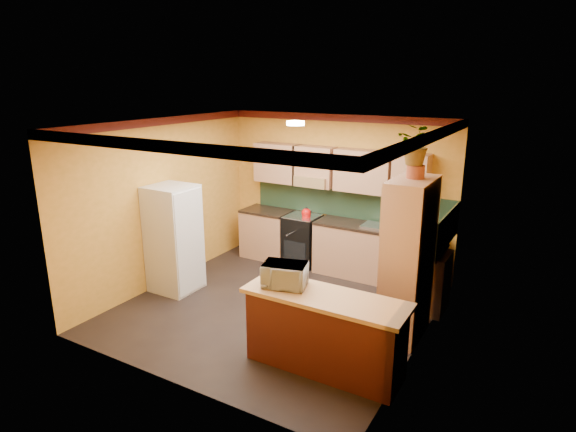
% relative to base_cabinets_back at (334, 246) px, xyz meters
% --- Properties ---
extents(room_shell, '(4.24, 4.24, 2.72)m').
position_rel_base_cabinets_back_xyz_m(room_shell, '(-0.09, -1.52, 1.65)').
color(room_shell, black).
rests_on(room_shell, ground).
extents(base_cabinets_back, '(3.65, 0.60, 0.88)m').
position_rel_base_cabinets_back_xyz_m(base_cabinets_back, '(0.00, 0.00, 0.00)').
color(base_cabinets_back, tan).
rests_on(base_cabinets_back, ground).
extents(countertop_back, '(3.65, 0.62, 0.04)m').
position_rel_base_cabinets_back_xyz_m(countertop_back, '(0.00, -0.00, 0.46)').
color(countertop_back, black).
rests_on(countertop_back, base_cabinets_back).
extents(stove, '(0.58, 0.58, 0.91)m').
position_rel_base_cabinets_back_xyz_m(stove, '(-0.62, -0.00, 0.02)').
color(stove, black).
rests_on(stove, ground).
extents(kettle, '(0.18, 0.18, 0.18)m').
position_rel_base_cabinets_back_xyz_m(kettle, '(-0.53, -0.05, 0.56)').
color(kettle, red).
rests_on(kettle, stove).
extents(sink, '(0.48, 0.40, 0.03)m').
position_rel_base_cabinets_back_xyz_m(sink, '(0.77, 0.00, 0.50)').
color(sink, silver).
rests_on(sink, countertop_back).
extents(base_cabinets_right, '(0.60, 0.80, 0.88)m').
position_rel_base_cabinets_back_xyz_m(base_cabinets_right, '(1.69, -0.68, 0.00)').
color(base_cabinets_right, tan).
rests_on(base_cabinets_right, ground).
extents(countertop_right, '(0.62, 0.80, 0.04)m').
position_rel_base_cabinets_back_xyz_m(countertop_right, '(1.69, -0.68, 0.46)').
color(countertop_right, black).
rests_on(countertop_right, base_cabinets_right).
extents(fridge, '(0.68, 0.66, 1.70)m').
position_rel_base_cabinets_back_xyz_m(fridge, '(-1.86, -1.98, 0.41)').
color(fridge, silver).
rests_on(fridge, ground).
extents(pantry, '(0.48, 0.90, 2.10)m').
position_rel_base_cabinets_back_xyz_m(pantry, '(1.74, -1.55, 0.61)').
color(pantry, tan).
rests_on(pantry, ground).
extents(fern_pot, '(0.22, 0.22, 0.16)m').
position_rel_base_cabinets_back_xyz_m(fern_pot, '(1.74, -1.50, 1.74)').
color(fern_pot, brown).
rests_on(fern_pot, pantry).
extents(fern, '(0.53, 0.48, 0.50)m').
position_rel_base_cabinets_back_xyz_m(fern, '(1.74, -1.50, 2.07)').
color(fern, tan).
rests_on(fern, fern_pot).
extents(breakfast_bar, '(1.80, 0.55, 0.88)m').
position_rel_base_cabinets_back_xyz_m(breakfast_bar, '(1.18, -2.81, 0.00)').
color(breakfast_bar, '#471310').
rests_on(breakfast_bar, ground).
extents(bar_top, '(1.90, 0.65, 0.05)m').
position_rel_base_cabinets_back_xyz_m(bar_top, '(1.18, -2.81, 0.47)').
color(bar_top, tan).
rests_on(bar_top, breakfast_bar).
extents(microwave, '(0.58, 0.47, 0.28)m').
position_rel_base_cabinets_back_xyz_m(microwave, '(0.65, -2.81, 0.63)').
color(microwave, silver).
rests_on(microwave, bar_top).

